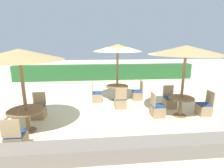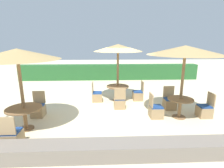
# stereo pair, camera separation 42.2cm
# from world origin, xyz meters

# --- Properties ---
(ground_plane) EXTENTS (40.00, 40.00, 0.00)m
(ground_plane) POSITION_xyz_m (0.00, 0.00, 0.00)
(ground_plane) COLOR beige
(hedge_row) EXTENTS (13.00, 0.70, 1.11)m
(hedge_row) POSITION_xyz_m (0.00, 5.76, 0.55)
(hedge_row) COLOR #28602D
(hedge_row) RESTS_ON ground_plane
(stone_border) EXTENTS (10.00, 0.56, 0.39)m
(stone_border) POSITION_xyz_m (0.00, -3.28, 0.20)
(stone_border) COLOR slate
(stone_border) RESTS_ON ground_plane
(parasol_center) EXTENTS (2.21, 2.21, 2.65)m
(parasol_center) POSITION_xyz_m (0.28, 0.93, 2.47)
(parasol_center) COLOR olive
(parasol_center) RESTS_ON ground_plane
(round_table_center) EXTENTS (1.05, 1.05, 0.72)m
(round_table_center) POSITION_xyz_m (0.28, 0.93, 0.56)
(round_table_center) COLOR olive
(round_table_center) RESTS_ON ground_plane
(patio_chair_center_west) EXTENTS (0.46, 0.46, 0.93)m
(patio_chair_center_west) POSITION_xyz_m (-0.70, 0.87, 0.26)
(patio_chair_center_west) COLOR tan
(patio_chair_center_west) RESTS_ON ground_plane
(patio_chair_center_south) EXTENTS (0.46, 0.46, 0.93)m
(patio_chair_center_south) POSITION_xyz_m (0.29, -0.06, 0.26)
(patio_chair_center_south) COLOR tan
(patio_chair_center_south) RESTS_ON ground_plane
(patio_chair_center_east) EXTENTS (0.46, 0.46, 0.93)m
(patio_chair_center_east) POSITION_xyz_m (1.27, 0.97, 0.26)
(patio_chair_center_east) COLOR tan
(patio_chair_center_east) RESTS_ON ground_plane
(parasol_front_left) EXTENTS (2.51, 2.51, 2.57)m
(parasol_front_left) POSITION_xyz_m (-2.88, -1.74, 2.39)
(parasol_front_left) COLOR olive
(parasol_front_left) RESTS_ON ground_plane
(round_table_front_left) EXTENTS (1.09, 1.09, 0.73)m
(round_table_front_left) POSITION_xyz_m (-2.88, -1.74, 0.58)
(round_table_front_left) COLOR olive
(round_table_front_left) RESTS_ON ground_plane
(patio_chair_front_left_south) EXTENTS (0.46, 0.46, 0.93)m
(patio_chair_front_left_south) POSITION_xyz_m (-2.83, -2.70, 0.26)
(patio_chair_front_left_south) COLOR tan
(patio_chair_front_left_south) RESTS_ON ground_plane
(patio_chair_front_left_north) EXTENTS (0.46, 0.46, 0.93)m
(patio_chair_front_left_north) POSITION_xyz_m (-2.85, -0.72, 0.26)
(patio_chair_front_left_north) COLOR tan
(patio_chair_front_left_north) RESTS_ON ground_plane
(parasol_front_right) EXTENTS (2.62, 2.62, 2.63)m
(parasol_front_right) POSITION_xyz_m (2.44, -1.08, 2.46)
(parasol_front_right) COLOR olive
(parasol_front_right) RESTS_ON ground_plane
(round_table_front_right) EXTENTS (0.92, 0.92, 0.73)m
(round_table_front_right) POSITION_xyz_m (2.44, -1.08, 0.55)
(round_table_front_right) COLOR olive
(round_table_front_right) RESTS_ON ground_plane
(patio_chair_front_right_west) EXTENTS (0.46, 0.46, 0.93)m
(patio_chair_front_right_west) POSITION_xyz_m (1.55, -1.04, 0.26)
(patio_chair_front_right_west) COLOR tan
(patio_chair_front_right_west) RESTS_ON ground_plane
(patio_chair_front_right_east) EXTENTS (0.46, 0.46, 0.93)m
(patio_chair_front_right_east) POSITION_xyz_m (3.40, -1.07, 0.26)
(patio_chair_front_right_east) COLOR tan
(patio_chair_front_right_east) RESTS_ON ground_plane
(patio_chair_front_right_north) EXTENTS (0.46, 0.46, 0.93)m
(patio_chair_front_right_north) POSITION_xyz_m (2.39, -0.19, 0.26)
(patio_chair_front_right_north) COLOR tan
(patio_chair_front_right_north) RESTS_ON ground_plane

